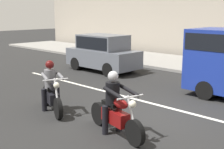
# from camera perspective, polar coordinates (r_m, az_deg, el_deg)

# --- Properties ---
(ground_plane) EXTENTS (80.00, 80.00, 0.00)m
(ground_plane) POSITION_cam_1_polar(r_m,az_deg,el_deg) (8.73, 8.46, -7.84)
(ground_plane) COLOR black
(lane_marking_stripe) EXTENTS (18.00, 0.14, 0.01)m
(lane_marking_stripe) POSITION_cam_1_polar(r_m,az_deg,el_deg) (8.99, 16.88, -7.62)
(lane_marking_stripe) COLOR silver
(lane_marking_stripe) RESTS_ON ground_plane
(motorcycle_with_rider_black_leather) EXTENTS (2.12, 0.80, 1.54)m
(motorcycle_with_rider_black_leather) POSITION_cam_1_polar(r_m,az_deg,el_deg) (7.25, 0.60, -6.49)
(motorcycle_with_rider_black_leather) COLOR black
(motorcycle_with_rider_black_leather) RESTS_ON ground_plane
(motorcycle_with_rider_gray) EXTENTS (1.94, 0.96, 1.52)m
(motorcycle_with_rider_gray) POSITION_cam_1_polar(r_m,az_deg,el_deg) (9.08, -11.31, -3.02)
(motorcycle_with_rider_gray) COLOR black
(motorcycle_with_rider_gray) RESTS_ON ground_plane
(parked_hatchback_slate_gray) EXTENTS (3.77, 1.76, 1.80)m
(parked_hatchback_slate_gray) POSITION_cam_1_polar(r_m,az_deg,el_deg) (15.02, -1.74, 4.19)
(parked_hatchback_slate_gray) COLOR slate
(parked_hatchback_slate_gray) RESTS_ON ground_plane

